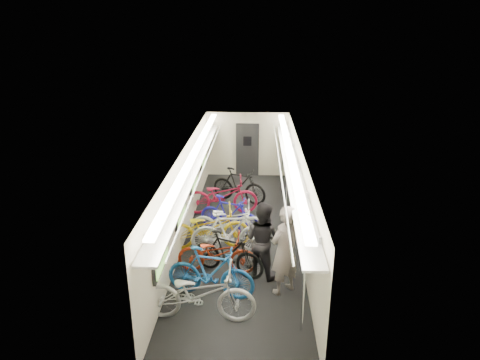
# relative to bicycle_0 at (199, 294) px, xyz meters

# --- Properties ---
(train_car_shell) EXTENTS (10.00, 10.00, 10.00)m
(train_car_shell) POSITION_rel_bicycle_0_xyz_m (0.32, 4.25, 1.08)
(train_car_shell) COLOR black
(train_car_shell) RESTS_ON ground
(bicycle_0) EXTENTS (2.21, 0.85, 1.15)m
(bicycle_0) POSITION_rel_bicycle_0_xyz_m (0.00, 0.00, 0.00)
(bicycle_0) COLOR #A9A8AD
(bicycle_0) RESTS_ON ground
(bicycle_1) EXTENTS (1.94, 0.87, 1.12)m
(bicycle_1) POSITION_rel_bicycle_0_xyz_m (0.14, 0.77, -0.01)
(bicycle_1) COLOR #1C5AA8
(bicycle_1) RESTS_ON ground
(bicycle_2) EXTENTS (1.85, 0.73, 0.96)m
(bicycle_2) POSITION_rel_bicycle_0_xyz_m (0.18, 1.69, -0.09)
(bicycle_2) COLOR #9E2911
(bicycle_2) RESTS_ON ground
(bicycle_3) EXTENTS (1.80, 1.14, 1.05)m
(bicycle_3) POSITION_rel_bicycle_0_xyz_m (0.44, 1.62, -0.05)
(bicycle_3) COLOR black
(bicycle_3) RESTS_ON ground
(bicycle_4) EXTENTS (2.22, 1.02, 1.12)m
(bicycle_4) POSITION_rel_bicycle_0_xyz_m (-0.16, 2.81, -0.01)
(bicycle_4) COLOR gold
(bicycle_4) RESTS_ON ground
(bicycle_5) EXTENTS (1.97, 0.73, 1.16)m
(bicycle_5) POSITION_rel_bicycle_0_xyz_m (0.42, 2.58, 0.01)
(bicycle_5) COLOR silver
(bicycle_5) RESTS_ON ground
(bicycle_6) EXTENTS (2.01, 0.74, 1.05)m
(bicycle_6) POSITION_rel_bicycle_0_xyz_m (0.33, 3.30, -0.05)
(bicycle_6) COLOR #B9BBBF
(bicycle_6) RESTS_ON ground
(bicycle_7) EXTENTS (1.81, 1.08, 1.05)m
(bicycle_7) POSITION_rel_bicycle_0_xyz_m (0.32, 3.72, -0.05)
(bicycle_7) COLOR #1F1CAA
(bicycle_7) RESTS_ON ground
(bicycle_8) EXTENTS (2.22, 0.94, 1.13)m
(bicycle_8) POSITION_rel_bicycle_0_xyz_m (0.01, 4.98, -0.01)
(bicycle_8) COLOR maroon
(bicycle_8) RESTS_ON ground
(bicycle_9) EXTENTS (1.92, 1.25, 1.13)m
(bicycle_9) POSITION_rel_bicycle_0_xyz_m (0.48, 5.88, -0.01)
(bicycle_9) COLOR black
(bicycle_9) RESTS_ON ground
(passenger_near) EXTENTS (0.86, 0.82, 1.98)m
(passenger_near) POSITION_rel_bicycle_0_xyz_m (1.66, 1.00, 0.42)
(passenger_near) COLOR slate
(passenger_near) RESTS_ON ground
(passenger_mid) EXTENTS (1.09, 1.03, 1.77)m
(passenger_mid) POSITION_rel_bicycle_0_xyz_m (1.20, 1.64, 0.31)
(passenger_mid) COLOR black
(passenger_mid) RESTS_ON ground
(backpack) EXTENTS (0.28, 0.19, 0.38)m
(backpack) POSITION_rel_bicycle_0_xyz_m (1.83, 1.81, 0.71)
(backpack) COLOR #B6122B
(backpack) RESTS_ON passenger_near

